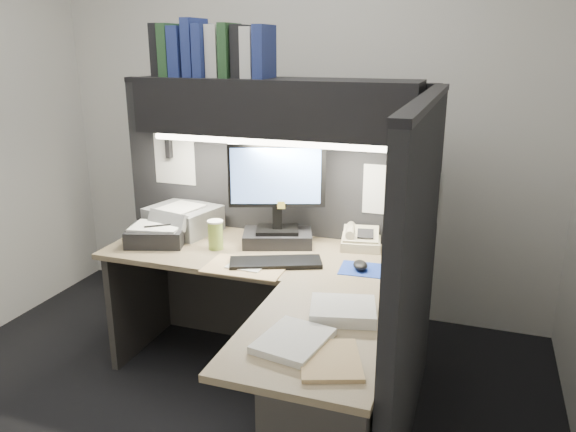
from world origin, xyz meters
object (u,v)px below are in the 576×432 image
object	(u,v)px
overhead_shelf	(275,107)
printer	(184,219)
monitor	(277,206)
telephone	(361,240)
coffee_cup	(216,236)
keyboard	(276,262)
notebook_stack	(157,235)
desk	(281,360)

from	to	relation	value
overhead_shelf	printer	bearing A→B (deg)	-178.79
overhead_shelf	monitor	xyz separation A→B (m)	(0.03, -0.05, -0.54)
overhead_shelf	printer	world-z (taller)	overhead_shelf
telephone	coffee_cup	xyz separation A→B (m)	(-0.76, -0.29, 0.03)
keyboard	printer	xyz separation A→B (m)	(-0.72, 0.33, 0.06)
notebook_stack	desk	bearing A→B (deg)	-28.24
desk	coffee_cup	distance (m)	0.86
monitor	notebook_stack	world-z (taller)	monitor
desk	notebook_stack	distance (m)	1.11
telephone	printer	distance (m)	1.08
coffee_cup	printer	world-z (taller)	coffee_cup
coffee_cup	overhead_shelf	bearing A→B (deg)	39.98
overhead_shelf	monitor	distance (m)	0.54
overhead_shelf	telephone	world-z (taller)	overhead_shelf
printer	notebook_stack	distance (m)	0.24
printer	notebook_stack	size ratio (longest dim) A/B	1.21
monitor	printer	bearing A→B (deg)	157.72
coffee_cup	notebook_stack	world-z (taller)	coffee_cup
monitor	coffee_cup	world-z (taller)	monitor
desk	coffee_cup	size ratio (longest dim) A/B	10.99
overhead_shelf	printer	distance (m)	0.91
telephone	notebook_stack	world-z (taller)	notebook_stack
overhead_shelf	monitor	bearing A→B (deg)	-60.72
desk	printer	xyz separation A→B (m)	(-0.89, 0.74, 0.36)
keyboard	notebook_stack	distance (m)	0.76
coffee_cup	notebook_stack	bearing A→B (deg)	-176.37
overhead_shelf	coffee_cup	size ratio (longest dim) A/B	10.02
monitor	telephone	size ratio (longest dim) A/B	2.58
telephone	notebook_stack	distance (m)	1.16
monitor	notebook_stack	bearing A→B (deg)	178.11
coffee_cup	notebook_stack	distance (m)	0.36
overhead_shelf	printer	xyz separation A→B (m)	(-0.59, -0.01, -0.69)
desk	notebook_stack	bearing A→B (deg)	151.76
monitor	printer	xyz separation A→B (m)	(-0.62, 0.03, -0.15)
desk	overhead_shelf	world-z (taller)	overhead_shelf
keyboard	overhead_shelf	bearing A→B (deg)	87.51
telephone	keyboard	bearing A→B (deg)	-142.14
keyboard	coffee_cup	distance (m)	0.42
overhead_shelf	keyboard	size ratio (longest dim) A/B	3.27
monitor	coffee_cup	size ratio (longest dim) A/B	3.75
keyboard	coffee_cup	world-z (taller)	coffee_cup
desk	monitor	world-z (taller)	monitor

